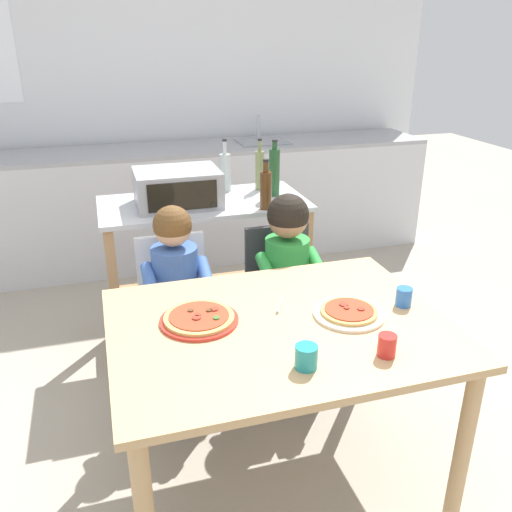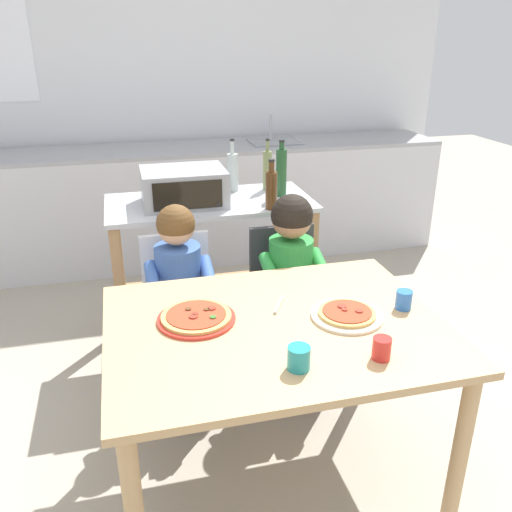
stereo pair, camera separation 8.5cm
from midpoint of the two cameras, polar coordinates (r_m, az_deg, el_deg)
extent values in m
plane|color=#A89E8C|center=(3.34, -4.97, -8.82)|extent=(11.46, 11.46, 0.00)
cube|color=silver|center=(4.62, -10.43, 17.58)|extent=(4.57, 0.12, 2.70)
cube|color=silver|center=(4.39, -8.93, 5.30)|extent=(4.11, 0.60, 0.88)
cube|color=#9E9EA3|center=(4.28, -9.31, 11.13)|extent=(4.11, 0.60, 0.03)
cube|color=gray|center=(4.43, 0.13, 11.98)|extent=(0.40, 0.33, 0.02)
cylinder|color=#B7BABF|center=(4.52, -0.32, 13.53)|extent=(0.02, 0.02, 0.20)
cube|color=#B7BABF|center=(2.97, -6.45, 5.57)|extent=(1.13, 0.56, 0.02)
cube|color=#AD7F51|center=(3.19, -6.01, -4.14)|extent=(1.04, 0.51, 0.02)
cube|color=#AD7F51|center=(2.88, -15.46, -5.31)|extent=(0.05, 0.05, 0.86)
cube|color=#AD7F51|center=(3.05, 4.45, -2.81)|extent=(0.05, 0.05, 0.86)
cube|color=#AD7F51|center=(3.31, -15.80, -1.54)|extent=(0.05, 0.05, 0.86)
cube|color=#AD7F51|center=(3.46, 1.65, 0.47)|extent=(0.05, 0.05, 0.86)
cube|color=#999BA0|center=(2.90, -9.21, 7.20)|extent=(0.44, 0.33, 0.19)
cube|color=black|center=(2.74, -8.70, 6.29)|extent=(0.35, 0.01, 0.14)
cylinder|color=black|center=(2.78, -5.47, 5.45)|extent=(0.02, 0.01, 0.02)
cylinder|color=#4C2D14|center=(2.80, 0.17, 6.97)|extent=(0.06, 0.06, 0.20)
cylinder|color=#4C2D14|center=(2.77, 0.17, 9.47)|extent=(0.03, 0.03, 0.05)
cylinder|color=black|center=(2.76, 0.17, 10.14)|extent=(0.03, 0.03, 0.01)
cylinder|color=#1E4723|center=(3.02, 1.15, 8.85)|extent=(0.06, 0.06, 0.26)
cylinder|color=#1E4723|center=(2.99, 1.17, 11.68)|extent=(0.03, 0.03, 0.04)
cylinder|color=black|center=(2.99, 1.17, 12.17)|extent=(0.03, 0.03, 0.01)
cylinder|color=#ADB7B2|center=(3.12, -4.09, 8.80)|extent=(0.06, 0.06, 0.22)
cylinder|color=#ADB7B2|center=(3.09, -4.17, 11.41)|extent=(0.02, 0.02, 0.07)
cylinder|color=black|center=(3.08, -4.19, 12.19)|extent=(0.03, 0.03, 0.01)
cylinder|color=olive|center=(3.16, -0.39, 9.08)|extent=(0.05, 0.05, 0.22)
cylinder|color=olive|center=(3.13, -0.39, 11.62)|extent=(0.02, 0.02, 0.06)
cylinder|color=black|center=(3.12, -0.40, 12.28)|extent=(0.02, 0.02, 0.01)
cube|color=tan|center=(2.01, 1.25, -7.55)|extent=(1.24, 0.95, 0.03)
cylinder|color=tan|center=(2.16, 20.03, -18.87)|extent=(0.06, 0.06, 0.72)
cylinder|color=tan|center=(2.49, -14.62, -12.02)|extent=(0.06, 0.06, 0.72)
cylinder|color=tan|center=(2.72, 9.92, -8.28)|extent=(0.06, 0.06, 0.72)
cube|color=silver|center=(2.70, -9.17, -6.49)|extent=(0.36, 0.36, 0.04)
cube|color=silver|center=(2.76, -9.90, -1.46)|extent=(0.34, 0.03, 0.38)
cylinder|color=silver|center=(2.71, -5.21, -11.65)|extent=(0.03, 0.03, 0.42)
cylinder|color=silver|center=(2.68, -11.65, -12.52)|extent=(0.03, 0.03, 0.42)
cylinder|color=silver|center=(2.96, -6.42, -8.46)|extent=(0.03, 0.03, 0.42)
cylinder|color=silver|center=(2.93, -12.27, -9.20)|extent=(0.03, 0.03, 0.42)
cube|color=#333338|center=(2.79, 2.31, -5.20)|extent=(0.36, 0.36, 0.04)
cube|color=#333338|center=(2.84, 1.33, -0.36)|extent=(0.34, 0.03, 0.38)
cylinder|color=#333338|center=(2.83, 6.17, -10.07)|extent=(0.03, 0.03, 0.42)
cylinder|color=#333338|center=(2.74, 0.24, -11.11)|extent=(0.03, 0.03, 0.42)
cylinder|color=#333338|center=(3.06, 4.01, -7.17)|extent=(0.03, 0.03, 0.42)
cylinder|color=#333338|center=(2.98, -1.45, -8.02)|extent=(0.03, 0.03, 0.42)
cube|color=#424C6B|center=(2.57, -7.22, -7.00)|extent=(0.10, 0.30, 0.10)
cylinder|color=#424C6B|center=(2.59, -6.44, -13.00)|extent=(0.08, 0.08, 0.44)
cube|color=#424C6B|center=(2.55, -10.34, -7.39)|extent=(0.10, 0.30, 0.10)
cylinder|color=#424C6B|center=(2.57, -9.59, -13.43)|extent=(0.08, 0.08, 0.44)
cylinder|color=#3D60A8|center=(2.52, -6.26, -2.42)|extent=(0.06, 0.26, 0.15)
cylinder|color=#3D60A8|center=(2.49, -12.15, -3.11)|extent=(0.06, 0.26, 0.15)
cylinder|color=#3D60A8|center=(2.60, -9.46, -2.51)|extent=(0.22, 0.22, 0.33)
sphere|color=tan|center=(2.50, -9.84, 2.94)|extent=(0.17, 0.17, 0.17)
sphere|color=brown|center=(2.50, -9.87, 3.27)|extent=(0.18, 0.18, 0.18)
cube|color=#424C6B|center=(2.67, 4.73, -5.58)|extent=(0.10, 0.30, 0.10)
cylinder|color=#424C6B|center=(2.70, 5.57, -11.33)|extent=(0.08, 0.08, 0.44)
cube|color=#424C6B|center=(2.63, 1.87, -6.01)|extent=(0.10, 0.30, 0.10)
cylinder|color=#424C6B|center=(2.65, 2.71, -11.86)|extent=(0.08, 0.08, 0.44)
cylinder|color=green|center=(2.64, 5.77, -1.28)|extent=(0.06, 0.26, 0.15)
cylinder|color=green|center=(2.56, 0.36, -1.97)|extent=(0.06, 0.26, 0.15)
cylinder|color=green|center=(2.70, 2.38, -1.40)|extent=(0.22, 0.22, 0.32)
sphere|color=#A37556|center=(2.60, 2.48, 4.04)|extent=(0.20, 0.20, 0.20)
sphere|color=black|center=(2.59, 2.48, 4.40)|extent=(0.21, 0.21, 0.21)
cylinder|color=red|center=(2.03, -7.28, -6.81)|extent=(0.29, 0.29, 0.01)
cylinder|color=tan|center=(2.02, -7.29, -6.52)|extent=(0.26, 0.26, 0.01)
cylinder|color=#B23D23|center=(2.02, -7.30, -6.32)|extent=(0.22, 0.22, 0.00)
cylinder|color=maroon|center=(1.99, -7.58, -6.56)|extent=(0.03, 0.03, 0.01)
cylinder|color=maroon|center=(2.04, -5.65, -5.67)|extent=(0.03, 0.03, 0.01)
cylinder|color=#563319|center=(2.04, -6.23, -5.78)|extent=(0.02, 0.02, 0.01)
cylinder|color=maroon|center=(2.01, -7.45, -6.25)|extent=(0.02, 0.02, 0.01)
cylinder|color=#563319|center=(2.05, -8.17, -5.77)|extent=(0.02, 0.02, 0.01)
cylinder|color=#386628|center=(1.98, -5.48, -6.59)|extent=(0.03, 0.03, 0.01)
cylinder|color=beige|center=(2.07, 8.68, -6.13)|extent=(0.27, 0.27, 0.01)
cylinder|color=tan|center=(2.07, 8.69, -5.84)|extent=(0.22, 0.22, 0.01)
cylinder|color=#B23D23|center=(2.07, 8.71, -5.64)|extent=(0.19, 0.19, 0.00)
cylinder|color=maroon|center=(2.07, 8.45, -5.49)|extent=(0.02, 0.02, 0.01)
cylinder|color=maroon|center=(2.09, 8.15, -5.14)|extent=(0.03, 0.03, 0.01)
cylinder|color=maroon|center=(2.07, 9.95, -5.58)|extent=(0.03, 0.03, 0.01)
cylinder|color=red|center=(1.84, 12.46, -9.29)|extent=(0.06, 0.06, 0.08)
cylinder|color=blue|center=(2.18, 14.37, -4.24)|extent=(0.06, 0.06, 0.08)
cylinder|color=teal|center=(1.75, 3.95, -10.67)|extent=(0.07, 0.07, 0.08)
cylinder|color=#B7BABF|center=(2.12, 1.44, -5.16)|extent=(0.08, 0.13, 0.01)
camera|label=1|loc=(0.04, -91.12, -0.47)|focal=37.60mm
camera|label=2|loc=(0.04, 88.88, 0.47)|focal=37.60mm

